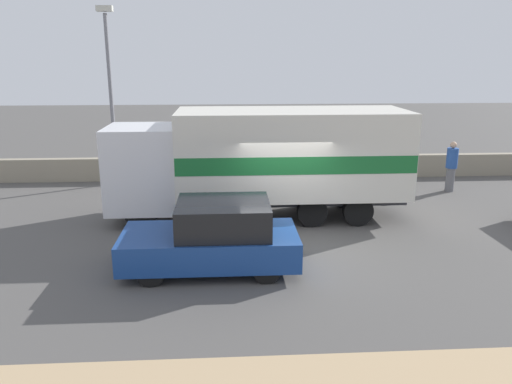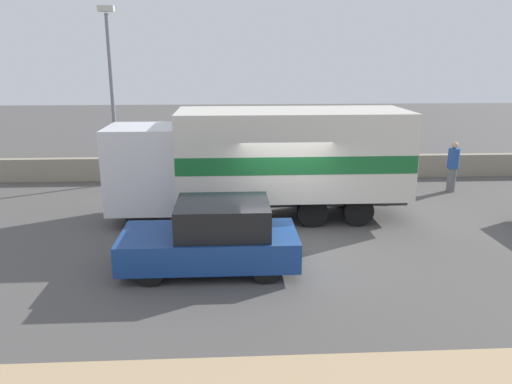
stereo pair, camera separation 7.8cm
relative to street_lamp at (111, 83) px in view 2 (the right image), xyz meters
The scene contains 6 objects.
ground_plane 9.85m from the street_lamp, 50.43° to the right, with size 80.00×80.00×0.00m, color #514F4C.
stone_wall_backdrop 6.70m from the street_lamp, ahead, with size 60.00×0.35×0.89m.
street_lamp is the anchor object (origin of this frame).
box_truck 7.31m from the street_lamp, 39.92° to the right, with size 8.67×2.61×3.23m.
car_hatchback 9.60m from the street_lamp, 64.74° to the right, with size 3.97×1.87×1.59m.
pedestrian 12.71m from the street_lamp, ahead, with size 0.39×0.39×1.81m.
Camera 2 is at (-1.53, -11.88, 4.70)m, focal length 35.00 mm.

